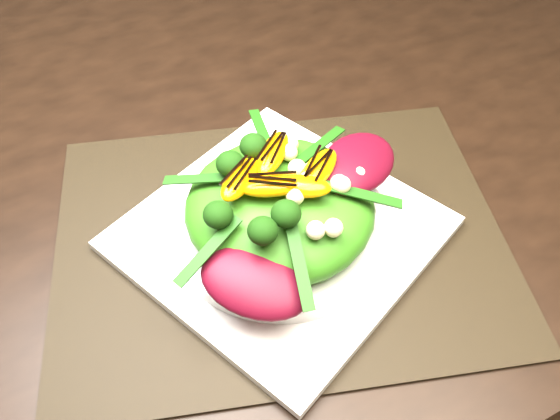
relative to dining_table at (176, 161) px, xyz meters
name	(u,v)px	position (x,y,z in m)	size (l,w,h in m)	color
floor	(221,402)	(0.00, 0.00, -0.73)	(4.00, 4.00, 0.01)	brown
dining_table	(176,161)	(0.00, 0.00, 0.00)	(1.60, 0.90, 0.75)	black
placemat	(280,237)	(0.05, -0.18, 0.02)	(0.46, 0.35, 0.00)	black
plate_base	(280,233)	(0.05, -0.18, 0.03)	(0.28, 0.28, 0.01)	white
salad_bowl	(280,225)	(0.05, -0.18, 0.04)	(0.22, 0.22, 0.02)	silver
lettuce_mound	(280,207)	(0.05, -0.18, 0.07)	(0.19, 0.19, 0.06)	#367515
radicchio_leaf	(357,163)	(0.14, -0.18, 0.10)	(0.10, 0.06, 0.02)	#460713
orange_segment	(266,171)	(0.05, -0.16, 0.11)	(0.06, 0.02, 0.02)	orange
broccoli_floret	(214,182)	(0.00, -0.16, 0.11)	(0.04, 0.04, 0.04)	black
macadamia_nut	(318,193)	(0.08, -0.21, 0.11)	(0.02, 0.02, 0.02)	beige
balsamic_drizzle	(266,165)	(0.05, -0.16, 0.12)	(0.05, 0.00, 0.00)	black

